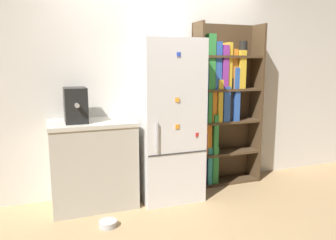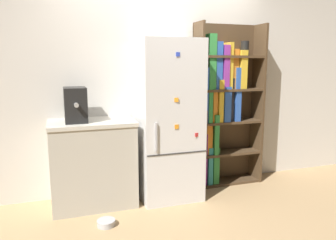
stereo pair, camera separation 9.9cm
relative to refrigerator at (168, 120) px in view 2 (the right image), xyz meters
name	(u,v)px [view 2 (the right image)]	position (x,y,z in m)	size (l,w,h in m)	color
ground_plane	(172,200)	(0.00, -0.14, -0.90)	(16.00, 16.00, 0.00)	tan
wall_back	(159,83)	(0.00, 0.33, 0.40)	(8.00, 0.05, 2.60)	silver
refrigerator	(168,120)	(0.00, 0.00, 0.00)	(0.68, 0.64, 1.80)	silver
bookshelf	(221,104)	(0.76, 0.18, 0.14)	(0.87, 0.30, 2.02)	#4C3823
kitchen_counter	(93,163)	(-0.85, 0.03, -0.43)	(0.90, 0.57, 0.94)	#BCB7A8
espresso_machine	(75,105)	(-1.01, 0.03, 0.21)	(0.22, 0.38, 0.36)	black
pet_bowl	(106,222)	(-0.80, -0.51, -0.87)	(0.18, 0.18, 0.06)	#B7B7BC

